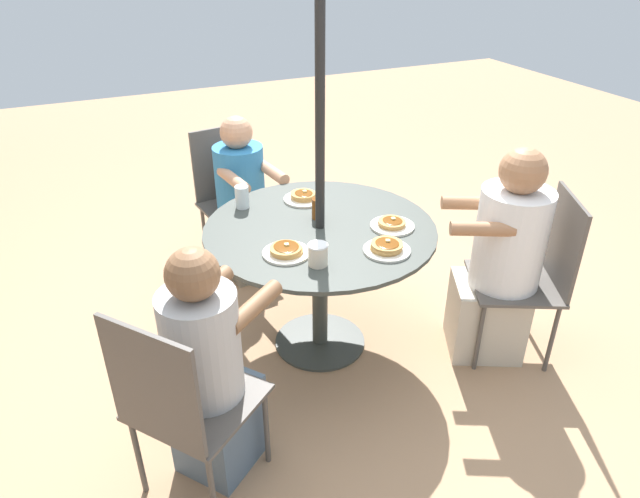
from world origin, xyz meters
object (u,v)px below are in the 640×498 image
object	(u,v)px
pancake_plate_c	(392,225)
diner_north	(210,374)
coffee_cup	(318,255)
drinking_glass_a	(242,197)
pancake_plate_d	(286,251)
pancake_plate_b	(387,248)
patio_table	(320,249)
patio_chair_south	(231,191)
patio_chair_east	(535,269)
pancake_plate_a	(304,197)
patio_chair_north	(180,401)
diner_south	(243,204)
syrup_bottle	(318,207)
diner_east	(500,265)

from	to	relation	value
pancake_plate_c	diner_north	bearing A→B (deg)	111.44
diner_north	coffee_cup	distance (m)	0.69
drinking_glass_a	pancake_plate_d	bearing A→B (deg)	-176.74
pancake_plate_b	pancake_plate_d	world-z (taller)	pancake_plate_b
patio_table	pancake_plate_c	distance (m)	0.39
pancake_plate_d	coffee_cup	world-z (taller)	coffee_cup
patio_chair_south	coffee_cup	xyz separation A→B (m)	(-1.44, 0.00, 0.28)
patio_chair_south	drinking_glass_a	world-z (taller)	patio_chair_south
diner_north	patio_chair_east	xyz separation A→B (m)	(0.08, -1.75, 0.01)
diner_north	pancake_plate_c	xyz separation A→B (m)	(0.42, -1.08, 0.25)
pancake_plate_a	drinking_glass_a	size ratio (longest dim) A/B	1.84
patio_chair_east	coffee_cup	distance (m)	1.21
diner_north	patio_chair_south	xyz separation A→B (m)	(1.69, -0.59, 0.01)
patio_chair_north	patio_chair_south	xyz separation A→B (m)	(1.80, -0.73, 0.00)
patio_chair_south	coffee_cup	distance (m)	1.47
diner_north	pancake_plate_b	distance (m)	0.99
diner_north	diner_south	world-z (taller)	diner_north
patio_chair_east	pancake_plate_d	xyz separation A→B (m)	(0.31, 1.26, 0.24)
coffee_cup	pancake_plate_b	bearing A→B (deg)	-93.79
patio_chair_south	syrup_bottle	bearing A→B (deg)	92.42
diner_south	coffee_cup	size ratio (longest dim) A/B	10.27
patio_table	pancake_plate_a	world-z (taller)	pancake_plate_a
pancake_plate_d	patio_chair_east	bearing A→B (deg)	-103.89
patio_chair_east	drinking_glass_a	bearing A→B (deg)	82.19
diner_east	pancake_plate_c	xyz separation A→B (m)	(0.27, 0.51, 0.22)
patio_chair_north	diner_north	world-z (taller)	diner_north
pancake_plate_d	drinking_glass_a	distance (m)	0.57
diner_east	pancake_plate_a	bearing A→B (deg)	72.97
diner_east	coffee_cup	bearing A→B (deg)	111.57
pancake_plate_b	pancake_plate_c	xyz separation A→B (m)	(0.20, -0.15, -0.00)
patio_chair_south	pancake_plate_c	bearing A→B (deg)	103.14
patio_chair_south	drinking_glass_a	bearing A→B (deg)	71.70
pancake_plate_c	syrup_bottle	distance (m)	0.39
patio_chair_south	patio_chair_north	bearing A→B (deg)	59.84
diner_east	pancake_plate_d	world-z (taller)	diner_east
diner_east	diner_south	distance (m)	1.67
diner_south	pancake_plate_c	size ratio (longest dim) A/B	4.77
diner_east	diner_south	size ratio (longest dim) A/B	1.10
pancake_plate_a	pancake_plate_d	world-z (taller)	pancake_plate_a
pancake_plate_b	drinking_glass_a	size ratio (longest dim) A/B	1.84
diner_east	patio_chair_north	bearing A→B (deg)	125.25
drinking_glass_a	diner_south	bearing A→B (deg)	-16.04
pancake_plate_d	drinking_glass_a	xyz separation A→B (m)	(0.57, 0.03, 0.04)
pancake_plate_c	patio_chair_east	bearing A→B (deg)	-117.37
pancake_plate_d	pancake_plate_c	bearing A→B (deg)	-86.49
patio_chair_east	pancake_plate_d	distance (m)	1.32
diner_south	pancake_plate_b	size ratio (longest dim) A/B	4.77
patio_chair_north	syrup_bottle	size ratio (longest dim) A/B	5.91
syrup_bottle	patio_chair_north	bearing A→B (deg)	130.46
patio_chair_north	diner_south	bearing A→B (deg)	117.21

